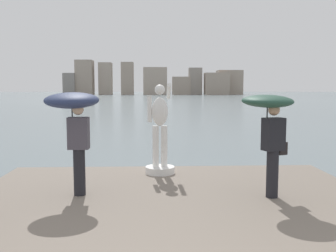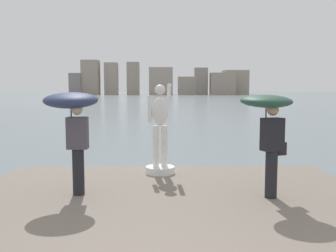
{
  "view_description": "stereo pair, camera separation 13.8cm",
  "coord_description": "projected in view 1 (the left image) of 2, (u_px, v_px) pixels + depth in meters",
  "views": [
    {
      "loc": [
        -0.36,
        -2.05,
        2.42
      ],
      "look_at": [
        0.0,
        6.71,
        1.55
      ],
      "focal_mm": 40.99,
      "sensor_mm": 36.0,
      "label": 1
    },
    {
      "loc": [
        -0.22,
        -2.06,
        2.42
      ],
      "look_at": [
        0.0,
        6.71,
        1.55
      ],
      "focal_mm": 40.99,
      "sensor_mm": 36.0,
      "label": 2
    }
  ],
  "objects": [
    {
      "name": "onlooker_left",
      "position": [
        74.0,
        112.0,
        7.15
      ],
      "size": [
        1.05,
        1.07,
        1.97
      ],
      "color": "black",
      "rests_on": "pier"
    },
    {
      "name": "distant_skyline",
      "position": [
        159.0,
        81.0,
        137.54
      ],
      "size": [
        63.73,
        12.15,
        12.21
      ],
      "color": "gray",
      "rests_on": "ground"
    },
    {
      "name": "ground_plane",
      "position": [
        156.0,
        110.0,
        42.06
      ],
      "size": [
        400.0,
        400.0,
        0.0
      ],
      "primitive_type": "plane",
      "color": "slate"
    },
    {
      "name": "onlooker_right",
      "position": [
        270.0,
        118.0,
        6.98
      ],
      "size": [
        1.19,
        1.2,
        1.92
      ],
      "color": "black",
      "rests_on": "pier"
    },
    {
      "name": "statue_white_figure",
      "position": [
        160.0,
        138.0,
        9.04
      ],
      "size": [
        0.69,
        0.91,
        2.14
      ],
      "color": "white",
      "rests_on": "pier"
    }
  ]
}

